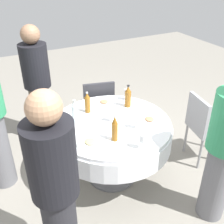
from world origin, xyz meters
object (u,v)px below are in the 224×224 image
dining_table (112,134)px  wine_glass_right (67,127)px  bottle_amber_mid (115,129)px  wine_glass_front (143,138)px  bottle_amber_east (87,103)px  person_north (38,84)px  plate_left (149,120)px  bottle_amber_west (128,97)px  chair_far (98,104)px  bottle_clear_north (75,111)px  person_east (56,189)px  plate_south (104,103)px  chair_right (203,124)px  plate_inner (90,143)px  wine_glass_east (127,92)px  wine_glass_left (112,114)px  wine_glass_far (138,120)px

dining_table → wine_glass_right: bearing=94.9°
bottle_amber_mid → wine_glass_front: 0.28m
bottle_amber_east → person_north: bearing=23.6°
wine_glass_right → plate_left: wine_glass_right is taller
bottle_amber_west → chair_far: bottle_amber_west is taller
bottle_clear_north → person_east: 1.06m
dining_table → plate_south: bearing=-14.5°
wine_glass_front → bottle_clear_north: bearing=27.4°
bottle_amber_mid → chair_far: bearing=-16.3°
bottle_amber_mid → plate_south: size_ratio=1.23×
wine_glass_right → plate_south: 0.76m
bottle_clear_north → bottle_amber_mid: 0.53m
wine_glass_right → chair_right: bearing=-96.2°
chair_right → person_east: bearing=-63.8°
plate_left → plate_inner: same height
dining_table → plate_south: plate_south is taller
bottle_amber_west → bottle_amber_east: bottle_amber_west is taller
bottle_amber_east → wine_glass_east: 0.54m
wine_glass_left → bottle_amber_west: bearing=-56.2°
plate_left → chair_right: size_ratio=0.26×
plate_inner → person_east: size_ratio=0.15×
wine_glass_front → wine_glass_east: bearing=-21.7°
dining_table → wine_glass_far: (-0.23, -0.18, 0.25)m
bottle_amber_mid → plate_inner: size_ratio=1.10×
wine_glass_east → wine_glass_left: 0.52m
chair_far → chair_right: bearing=-34.0°
wine_glass_right → person_east: person_east is taller
wine_glass_front → wine_glass_far: (0.29, -0.14, -0.01)m
bottle_amber_mid → wine_glass_left: size_ratio=2.09×
bottle_amber_east → chair_right: size_ratio=0.28×
wine_glass_left → plate_inner: bearing=125.5°
bottle_clear_north → dining_table: bearing=-120.9°
plate_left → person_east: 1.32m
dining_table → person_east: (-0.74, 0.83, 0.26)m
plate_left → chair_far: size_ratio=0.26×
bottle_amber_west → bottle_amber_east: size_ratio=1.10×
person_east → bottle_clear_north: bearing=-69.8°
bottle_clear_north → wine_glass_far: 0.66m
bottle_amber_east → person_east: person_east is taller
wine_glass_right → chair_far: (0.84, -0.70, -0.33)m
wine_glass_east → chair_far: (0.43, 0.20, -0.32)m
bottle_amber_west → wine_glass_east: size_ratio=1.87×
wine_glass_far → plate_south: wine_glass_far is taller
bottle_clear_north → bottle_amber_east: 0.22m
plate_inner → chair_right: 1.48m
chair_far → plate_south: bearing=-89.4°
bottle_clear_north → chair_right: (-0.41, -1.44, -0.34)m
dining_table → chair_right: bearing=-101.1°
bottle_clear_north → plate_inner: (-0.44, 0.02, -0.10)m
person_east → chair_far: bearing=-75.6°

